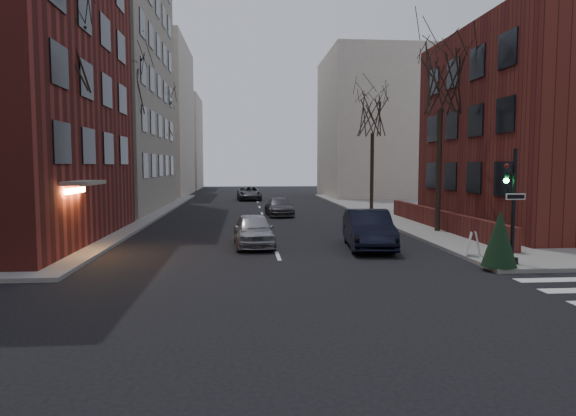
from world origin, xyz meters
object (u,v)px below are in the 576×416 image
at_px(tree_left_a, 58,44).
at_px(tree_right_a, 441,78).
at_px(tree_right_b, 373,114).
at_px(tree_left_c, 161,116).
at_px(traffic_signal, 512,213).
at_px(tree_left_b, 126,81).
at_px(streetlamp_far, 172,158).
at_px(car_lane_far, 249,193).
at_px(car_lane_silver, 254,230).
at_px(sandwich_board, 473,244).
at_px(streetlamp_near, 122,154).
at_px(parked_sedan, 368,229).
at_px(car_lane_gray, 279,207).
at_px(evergreen_shrub, 500,238).

relative_size(tree_left_a, tree_right_a, 1.06).
height_order(tree_left_a, tree_right_b, tree_left_a).
relative_size(tree_left_c, tree_right_a, 1.00).
bearing_deg(traffic_signal, tree_left_b, 134.54).
xyz_separation_m(tree_left_c, streetlamp_far, (0.60, 2.00, -3.79)).
bearing_deg(car_lane_far, tree_right_a, -73.56).
bearing_deg(traffic_signal, tree_right_b, 87.85).
bearing_deg(tree_left_a, car_lane_silver, 3.97).
bearing_deg(tree_left_b, sandwich_board, -43.60).
xyz_separation_m(streetlamp_near, parked_sedan, (12.20, -8.47, -3.41)).
xyz_separation_m(tree_left_c, car_lane_gray, (9.95, -11.76, -7.40)).
bearing_deg(traffic_signal, car_lane_gray, 109.42).
xyz_separation_m(tree_left_b, car_lane_gray, (9.95, 2.24, -8.28)).
relative_size(traffic_signal, tree_left_c, 0.41).
xyz_separation_m(car_lane_gray, car_lane_far, (-1.95, 16.79, 0.08)).
bearing_deg(tree_right_b, parked_sedan, -104.57).
bearing_deg(sandwich_board, traffic_signal, -51.65).
distance_m(parked_sedan, evergreen_shrub, 5.99).
distance_m(parked_sedan, sandwich_board, 4.44).
height_order(streetlamp_near, car_lane_gray, streetlamp_near).
relative_size(parked_sedan, car_lane_far, 0.99).
bearing_deg(traffic_signal, streetlamp_far, 116.06).
relative_size(car_lane_far, evergreen_shrub, 2.62).
distance_m(streetlamp_near, car_lane_far, 24.45).
height_order(tree_left_c, car_lane_far, tree_left_c).
xyz_separation_m(streetlamp_far, car_lane_silver, (7.29, -27.45, -3.52)).
distance_m(streetlamp_far, car_lane_silver, 28.62).
bearing_deg(car_lane_far, car_lane_silver, -93.32).
xyz_separation_m(streetlamp_far, car_lane_gray, (9.35, -13.76, -3.61)).
bearing_deg(car_lane_gray, sandwich_board, -74.13).
xyz_separation_m(tree_left_c, tree_right_a, (17.60, -22.00, 0.00)).
bearing_deg(tree_left_c, tree_right_a, -51.34).
relative_size(tree_left_b, streetlamp_near, 1.72).
relative_size(car_lane_silver, car_lane_far, 0.83).
relative_size(tree_right_b, car_lane_gray, 2.11).
bearing_deg(sandwich_board, streetlamp_far, 134.84).
bearing_deg(tree_right_b, evergreen_shrub, -93.66).
height_order(tree_left_b, streetlamp_far, tree_left_b).
bearing_deg(parked_sedan, traffic_signal, -43.64).
height_order(traffic_signal, tree_right_a, tree_right_a).
bearing_deg(streetlamp_far, car_lane_silver, -75.12).
distance_m(tree_left_a, tree_right_a, 18.05).
distance_m(traffic_signal, car_lane_gray, 20.45).
bearing_deg(tree_left_c, tree_left_b, -90.00).
bearing_deg(streetlamp_far, tree_right_a, -54.69).
height_order(streetlamp_near, car_lane_far, streetlamp_near).
xyz_separation_m(tree_right_b, sandwich_board, (-1.45, -21.38, -6.98)).
bearing_deg(tree_left_b, streetlamp_near, -81.47).
bearing_deg(tree_left_b, streetlamp_far, 87.85).
relative_size(tree_left_b, streetlamp_far, 1.72).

